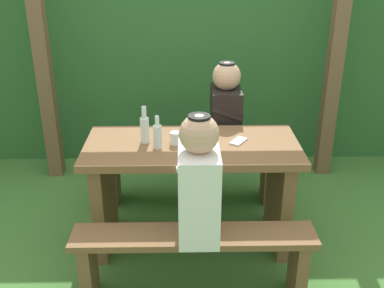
% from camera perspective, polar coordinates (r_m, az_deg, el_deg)
% --- Properties ---
extents(ground_plane, '(12.00, 12.00, 0.00)m').
position_cam_1_polar(ground_plane, '(3.35, 0.00, -11.84)').
color(ground_plane, '#417531').
extents(hedge_backdrop, '(6.40, 1.00, 1.85)m').
position_cam_1_polar(hedge_backdrop, '(4.69, -0.42, 11.24)').
color(hedge_backdrop, '#2C5F2B').
rests_on(hedge_backdrop, ground_plane).
extents(pergola_post_left, '(0.12, 0.12, 2.01)m').
position_cam_1_polar(pergola_post_left, '(4.06, -18.06, 9.18)').
color(pergola_post_left, brown).
rests_on(pergola_post_left, ground_plane).
extents(pergola_post_right, '(0.12, 0.12, 2.01)m').
position_cam_1_polar(pergola_post_right, '(4.08, 17.37, 9.37)').
color(pergola_post_right, brown).
rests_on(pergola_post_right, ground_plane).
extents(picnic_table, '(1.40, 0.64, 0.75)m').
position_cam_1_polar(picnic_table, '(3.08, 0.00, -4.09)').
color(picnic_table, brown).
rests_on(picnic_table, ground_plane).
extents(bench_near, '(1.40, 0.24, 0.44)m').
position_cam_1_polar(bench_near, '(2.72, 0.22, -13.26)').
color(bench_near, brown).
rests_on(bench_near, ground_plane).
extents(bench_far, '(1.40, 0.24, 0.44)m').
position_cam_1_polar(bench_far, '(3.66, -0.16, -2.76)').
color(bench_far, brown).
rests_on(bench_far, ground_plane).
extents(person_white_shirt, '(0.25, 0.35, 0.72)m').
position_cam_1_polar(person_white_shirt, '(2.47, 0.85, -4.77)').
color(person_white_shirt, white).
rests_on(person_white_shirt, bench_near).
extents(person_black_coat, '(0.25, 0.35, 0.72)m').
position_cam_1_polar(person_black_coat, '(3.49, 4.21, 3.96)').
color(person_black_coat, black).
rests_on(person_black_coat, bench_far).
extents(drinking_glass, '(0.07, 0.07, 0.08)m').
position_cam_1_polar(drinking_glass, '(2.96, -2.07, 0.77)').
color(drinking_glass, silver).
rests_on(drinking_glass, picnic_table).
extents(bottle_left, '(0.06, 0.06, 0.22)m').
position_cam_1_polar(bottle_left, '(2.88, -4.33, 1.06)').
color(bottle_left, silver).
rests_on(bottle_left, picnic_table).
extents(bottle_right, '(0.06, 0.06, 0.25)m').
position_cam_1_polar(bottle_right, '(2.97, -5.93, 1.96)').
color(bottle_right, silver).
rests_on(bottle_right, picnic_table).
extents(cell_phone, '(0.14, 0.16, 0.01)m').
position_cam_1_polar(cell_phone, '(3.01, 5.83, 0.37)').
color(cell_phone, silver).
rests_on(cell_phone, picnic_table).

